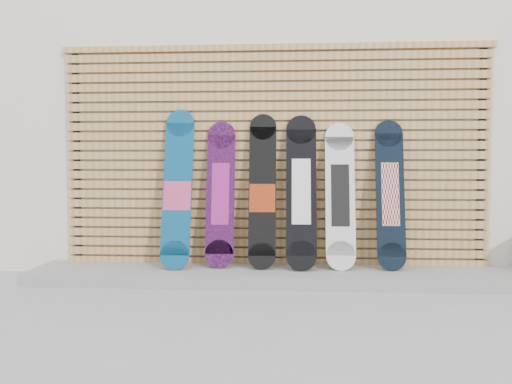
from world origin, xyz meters
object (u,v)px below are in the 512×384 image
snowboard_0 (178,189)px  snowboard_2 (262,192)px  snowboard_5 (390,194)px  snowboard_1 (220,194)px  snowboard_4 (340,195)px  snowboard_3 (301,191)px

snowboard_0 → snowboard_2: snowboard_0 is taller
snowboard_5 → snowboard_2: bearing=-179.5°
snowboard_1 → snowboard_4: bearing=-0.9°
snowboard_0 → snowboard_4: size_ratio=1.10×
snowboard_1 → snowboard_0: bearing=-172.0°
snowboard_1 → snowboard_2: snowboard_2 is taller
snowboard_2 → snowboard_5: snowboard_2 is taller
snowboard_2 → snowboard_4: bearing=0.3°
snowboard_1 → snowboard_4: size_ratio=1.01×
snowboard_0 → snowboard_5: bearing=1.3°
snowboard_5 → snowboard_0: bearing=-178.7°
snowboard_0 → snowboard_3: size_ratio=1.04×
snowboard_4 → snowboard_0: bearing=-178.5°
snowboard_0 → snowboard_3: (1.19, 0.01, -0.02)m
snowboard_0 → snowboard_1: snowboard_0 is taller
snowboard_0 → snowboard_5: size_ratio=1.08×
snowboard_0 → snowboard_4: bearing=1.5°
snowboard_3 → snowboard_5: bearing=2.2°
snowboard_0 → snowboard_1: 0.42m
snowboard_0 → snowboard_3: bearing=0.7°
snowboard_1 → snowboard_2: size_ratio=0.95×
snowboard_2 → snowboard_1: bearing=176.9°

